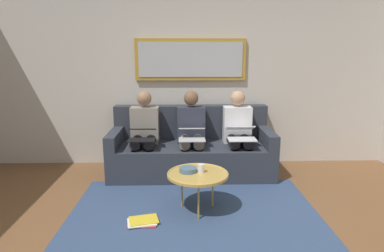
% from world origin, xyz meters
% --- Properties ---
extents(wall_rear, '(6.00, 0.12, 2.60)m').
position_xyz_m(wall_rear, '(0.00, -2.60, 1.30)').
color(wall_rear, beige).
rests_on(wall_rear, ground_plane).
extents(area_rug, '(2.60, 1.80, 0.01)m').
position_xyz_m(area_rug, '(0.00, -0.85, 0.00)').
color(area_rug, '#33476B').
rests_on(area_rug, ground_plane).
extents(couch, '(2.20, 0.90, 0.90)m').
position_xyz_m(couch, '(0.00, -2.12, 0.31)').
color(couch, '#2D333D').
rests_on(couch, ground_plane).
extents(framed_mirror, '(1.59, 0.05, 0.59)m').
position_xyz_m(framed_mirror, '(0.00, -2.51, 1.55)').
color(framed_mirror, '#B7892D').
extents(coffee_table, '(0.64, 0.64, 0.43)m').
position_xyz_m(coffee_table, '(-0.04, -0.90, 0.41)').
color(coffee_table, tan).
rests_on(coffee_table, ground_plane).
extents(cup, '(0.07, 0.07, 0.09)m').
position_xyz_m(cup, '(-0.07, -0.93, 0.46)').
color(cup, silver).
rests_on(cup, coffee_table).
extents(bowl, '(0.18, 0.18, 0.05)m').
position_xyz_m(bowl, '(0.06, -0.95, 0.44)').
color(bowl, slate).
rests_on(bowl, coffee_table).
extents(person_left, '(0.38, 0.58, 1.14)m').
position_xyz_m(person_left, '(-0.64, -2.05, 0.61)').
color(person_left, silver).
rests_on(person_left, couch).
extents(laptop_white, '(0.36, 0.39, 0.17)m').
position_xyz_m(laptop_white, '(-0.64, -1.82, 0.63)').
color(laptop_white, white).
extents(person_middle, '(0.38, 0.58, 1.14)m').
position_xyz_m(person_middle, '(0.00, -2.05, 0.61)').
color(person_middle, '#2D3342').
rests_on(person_middle, couch).
extents(laptop_silver, '(0.34, 0.36, 0.15)m').
position_xyz_m(laptop_silver, '(0.00, -1.81, 0.63)').
color(laptop_silver, silver).
extents(person_right, '(0.38, 0.58, 1.14)m').
position_xyz_m(person_right, '(0.64, -2.05, 0.61)').
color(person_right, gray).
rests_on(person_right, couch).
extents(laptop_black, '(0.34, 0.34, 0.15)m').
position_xyz_m(laptop_black, '(0.64, -1.80, 0.63)').
color(laptop_black, black).
extents(magazine_stack, '(0.33, 0.28, 0.03)m').
position_xyz_m(magazine_stack, '(0.52, -0.64, 0.02)').
color(magazine_stack, red).
rests_on(magazine_stack, ground_plane).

